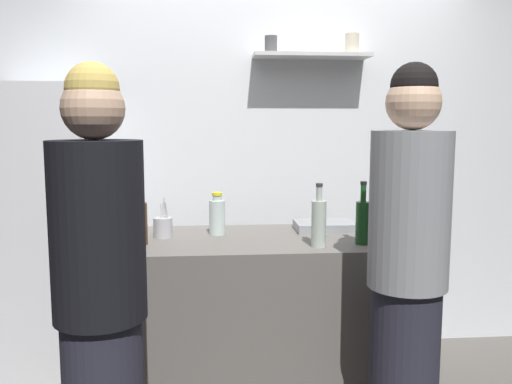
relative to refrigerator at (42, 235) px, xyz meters
The scene contains 11 objects.
back_wall_assembly 1.56m from the refrigerator, 15.46° to the left, with size 4.80×0.32×2.60m.
refrigerator is the anchor object (origin of this frame).
counter 1.36m from the refrigerator, 16.90° to the right, with size 1.58×0.75×0.92m, color #66605B.
baking_pan 1.67m from the refrigerator, ahead, with size 0.34×0.24×0.05m, color gray.
utensil_holder 0.82m from the refrigerator, 24.01° to the right, with size 0.10×0.10×0.22m.
wine_bottle_pale_glass 1.66m from the refrigerator, 21.87° to the right, with size 0.07×0.07×0.32m.
wine_bottle_green_glass 1.87m from the refrigerator, 18.02° to the right, with size 0.07×0.07×0.32m.
wine_bottle_amber_glass 0.82m from the refrigerator, 37.49° to the right, with size 0.08×0.08×0.30m.
water_bottle_plastic 1.08m from the refrigerator, 14.56° to the right, with size 0.09×0.09×0.24m.
person_blonde 1.40m from the refrigerator, 65.11° to the right, with size 0.34×0.34×1.75m.
person_grey_hoodie 2.11m from the refrigerator, 29.64° to the right, with size 0.34×0.34×1.79m.
Camera 1 is at (-0.45, -2.36, 1.54)m, focal length 37.62 mm.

